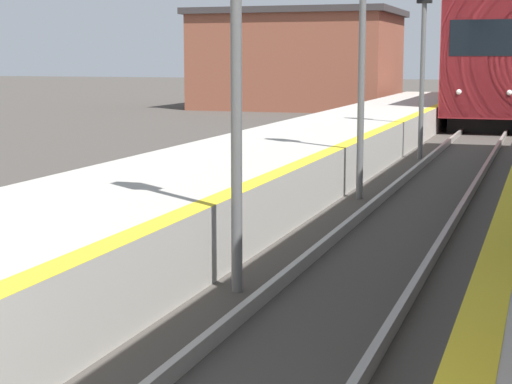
% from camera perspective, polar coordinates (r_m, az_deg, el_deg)
% --- Properties ---
extents(train, '(2.88, 16.19, 4.64)m').
position_cam_1_polar(train, '(36.65, 15.90, 8.36)').
color(train, black).
rests_on(train, ground).
extents(signal_mid, '(0.36, 0.31, 4.74)m').
position_cam_1_polar(signal_mid, '(15.38, 7.12, 11.79)').
color(signal_mid, '#595959').
rests_on(signal_mid, ground).
extents(signal_far, '(0.36, 0.31, 4.74)m').
position_cam_1_polar(signal_far, '(21.80, 11.12, 10.83)').
color(signal_far, '#595959').
rests_on(signal_far, ground).
extents(station_building, '(9.87, 7.32, 4.87)m').
position_cam_1_polar(station_building, '(43.30, 2.83, 8.84)').
color(station_building, brown).
rests_on(station_building, ground).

